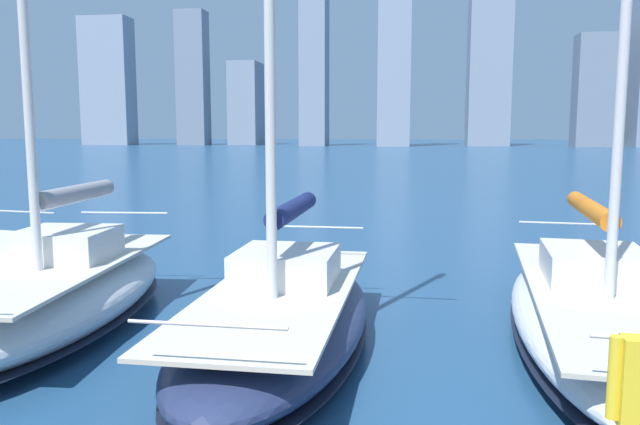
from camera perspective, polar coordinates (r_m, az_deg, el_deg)
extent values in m
cube|color=gray|center=(162.42, 23.75, 10.14)|extent=(8.61, 6.58, 26.19)
cube|color=#8791A1|center=(166.84, 15.21, 13.33)|extent=(10.23, 9.68, 43.12)
cube|color=#8C96A5|center=(160.15, 6.89, 15.64)|extent=(7.93, 11.21, 53.38)
cube|color=#8791A0|center=(163.34, -0.53, 12.86)|extent=(6.61, 9.06, 38.29)
cube|color=#86909F|center=(177.31, -6.77, 9.84)|extent=(7.86, 11.22, 22.61)
cube|color=gray|center=(175.86, -11.55, 11.90)|extent=(7.80, 6.18, 35.69)
cube|color=#8D97A6|center=(182.73, -18.82, 11.24)|extent=(13.12, 7.20, 34.16)
ellipsoid|color=white|center=(11.54, 24.08, -8.85)|extent=(3.63, 9.45, 0.93)
ellipsoid|color=black|center=(11.61, 24.01, -10.06)|extent=(3.64, 9.49, 0.10)
cube|color=beige|center=(11.41, 24.21, -6.45)|extent=(3.03, 8.30, 0.06)
cube|color=silver|center=(11.88, 23.81, -4.39)|extent=(1.83, 2.18, 0.55)
cylinder|color=silver|center=(10.55, 26.14, 15.17)|extent=(0.16, 0.16, 8.27)
cylinder|color=silver|center=(12.43, 23.45, -0.26)|extent=(0.50, 3.87, 0.12)
cylinder|color=orange|center=(12.42, 23.48, 0.29)|extent=(0.67, 3.58, 0.32)
cylinder|color=silver|center=(15.35, 21.56, -0.93)|extent=(2.04, 0.24, 0.04)
ellipsoid|color=navy|center=(10.28, -3.60, -9.98)|extent=(2.85, 7.62, 1.00)
ellipsoid|color=black|center=(10.36, -3.59, -11.43)|extent=(2.87, 7.66, 0.10)
cube|color=beige|center=(10.13, -3.62, -7.13)|extent=(2.35, 6.71, 0.06)
cube|color=silver|center=(10.49, -3.08, -4.91)|extent=(1.65, 1.70, 0.55)
cylinder|color=silver|center=(10.91, -2.48, -0.30)|extent=(0.18, 3.18, 0.12)
cylinder|color=navy|center=(10.89, -2.48, 0.32)|extent=(0.38, 2.93, 0.32)
cylinder|color=silver|center=(6.77, -10.33, -10.08)|extent=(1.76, 0.07, 0.04)
cylinder|color=silver|center=(13.31, -0.38, -1.34)|extent=(2.03, 0.08, 0.04)
ellipsoid|color=silver|center=(12.33, -22.97, -7.22)|extent=(3.20, 7.51, 1.16)
ellipsoid|color=black|center=(12.41, -22.90, -8.65)|extent=(3.22, 7.54, 0.10)
cube|color=beige|center=(12.19, -23.12, -4.45)|extent=(2.65, 6.60, 0.06)
cube|color=silver|center=(12.52, -22.27, -2.69)|extent=(1.73, 1.72, 0.55)
cylinder|color=silver|center=(12.91, -21.35, 1.12)|extent=(0.32, 3.09, 0.12)
cylinder|color=gray|center=(12.90, -21.37, 1.65)|extent=(0.51, 2.85, 0.32)
cylinder|color=silver|center=(15.07, -17.46, -0.02)|extent=(2.04, 0.18, 0.04)
cylinder|color=silver|center=(17.66, -25.51, 0.06)|extent=(1.88, 0.31, 0.04)
cylinder|color=yellow|center=(5.17, 25.33, -13.48)|extent=(0.10, 0.10, 0.62)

